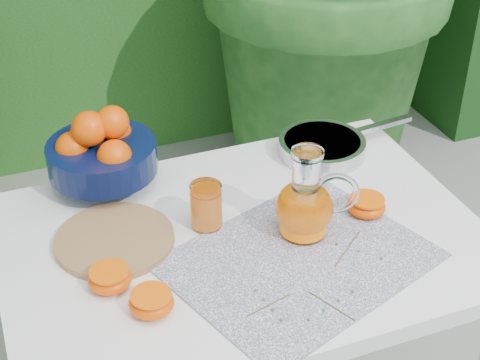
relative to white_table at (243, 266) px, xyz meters
name	(u,v)px	position (x,y,z in m)	size (l,w,h in m)	color
white_table	(243,266)	(0.00, 0.00, 0.00)	(1.00, 0.70, 0.75)	white
placemat	(299,260)	(0.08, -0.11, 0.08)	(0.49, 0.38, 0.00)	#0C1145
cutting_board	(115,240)	(-0.26, 0.08, 0.09)	(0.25, 0.25, 0.02)	olive
fruit_bowl	(101,151)	(-0.23, 0.30, 0.17)	(0.31, 0.31, 0.20)	black
juice_pitcher	(305,205)	(0.12, -0.04, 0.15)	(0.18, 0.16, 0.20)	white
juice_tumbler	(206,206)	(-0.06, 0.06, 0.13)	(0.09, 0.09, 0.10)	white
saute_pan	(323,146)	(0.30, 0.24, 0.10)	(0.38, 0.24, 0.04)	#B1B2B6
orange_halves	(217,259)	(-0.08, -0.07, 0.10)	(0.68, 0.23, 0.04)	#E85702
thyme_sprigs	(318,283)	(0.08, -0.19, 0.09)	(0.32, 0.25, 0.01)	brown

